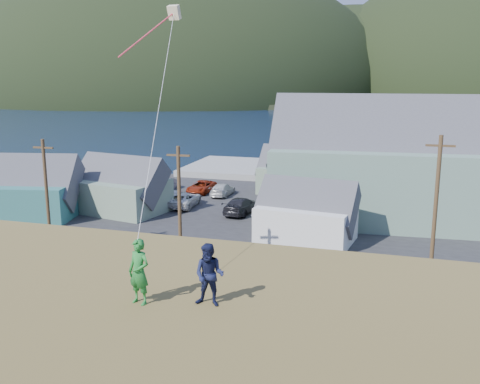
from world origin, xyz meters
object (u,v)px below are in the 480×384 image
at_px(wharf, 282,170).
at_px(shed_palegreen_far, 302,172).
at_px(shed_teal, 29,190).
at_px(shed_palegreen_near, 119,187).
at_px(kite_flyer_navy, 209,275).
at_px(kite_flyer_green, 139,272).
at_px(shed_white, 306,214).

relative_size(wharf, shed_palegreen_far, 2.58).
relative_size(shed_teal, shed_palegreen_near, 1.01).
bearing_deg(kite_flyer_navy, shed_palegreen_near, 122.25).
xyz_separation_m(shed_teal, shed_palegreen_far, (22.65, 17.37, -0.18)).
bearing_deg(kite_flyer_green, wharf, 112.42).
xyz_separation_m(shed_palegreen_near, shed_white, (18.94, -4.36, -0.15)).
xyz_separation_m(shed_teal, shed_palegreen_near, (7.12, 4.09, -0.16)).
distance_m(wharf, shed_palegreen_far, 12.93).
xyz_separation_m(shed_palegreen_far, kite_flyer_green, (3.67, -46.51, 5.58)).
relative_size(wharf, kite_flyer_green, 14.88).
distance_m(shed_palegreen_near, shed_white, 19.43).
bearing_deg(kite_flyer_navy, wharf, 99.62).
height_order(shed_white, kite_flyer_green, kite_flyer_green).
bearing_deg(shed_white, kite_flyer_navy, -78.24).
bearing_deg(shed_white, kite_flyer_green, -81.86).
xyz_separation_m(wharf, kite_flyer_green, (8.40, -58.37, 7.62)).
height_order(wharf, kite_flyer_navy, kite_flyer_navy).
bearing_deg(shed_palegreen_far, kite_flyer_green, -80.92).
distance_m(wharf, shed_palegreen_near, 27.44).
bearing_deg(shed_teal, shed_palegreen_near, 17.89).
bearing_deg(kite_flyer_green, shed_palegreen_far, 108.74).
bearing_deg(kite_flyer_green, kite_flyer_navy, 26.76).
bearing_deg(wharf, kite_flyer_navy, -80.02).
relative_size(kite_flyer_green, kite_flyer_navy, 1.05).
xyz_separation_m(wharf, shed_white, (8.14, -29.51, 1.92)).
distance_m(wharf, kite_flyer_navy, 59.35).
distance_m(shed_teal, kite_flyer_navy, 40.57).
height_order(wharf, shed_palegreen_far, shed_palegreen_far).
bearing_deg(shed_white, shed_palegreen_near, 174.63).
height_order(shed_white, kite_flyer_navy, kite_flyer_navy).
distance_m(shed_palegreen_near, shed_palegreen_far, 20.44).
xyz_separation_m(shed_teal, shed_white, (26.06, -0.28, -0.31)).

